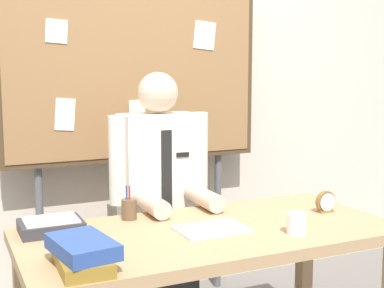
{
  "coord_description": "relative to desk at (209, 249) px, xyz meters",
  "views": [
    {
      "loc": [
        -1.02,
        -2.03,
        1.43
      ],
      "look_at": [
        0.0,
        0.18,
        1.09
      ],
      "focal_mm": 50.69,
      "sensor_mm": 36.0,
      "label": 1
    }
  ],
  "objects": [
    {
      "name": "back_wall",
      "position": [
        0.0,
        1.17,
        0.7
      ],
      "size": [
        6.4,
        0.08,
        2.7
      ],
      "primitive_type": "cube",
      "color": "beige",
      "rests_on": "ground_plane"
    },
    {
      "name": "desk",
      "position": [
        0.0,
        0.0,
        0.0
      ],
      "size": [
        1.62,
        0.77,
        0.74
      ],
      "color": "tan",
      "rests_on": "ground_plane"
    },
    {
      "name": "person",
      "position": [
        0.0,
        0.59,
        0.01
      ],
      "size": [
        0.55,
        0.56,
        1.41
      ],
      "color": "#2D2D33",
      "rests_on": "ground_plane"
    },
    {
      "name": "bulletin_board",
      "position": [
        -0.0,
        0.97,
        0.73
      ],
      "size": [
        1.54,
        0.09,
        1.9
      ],
      "color": "#4C3823",
      "rests_on": "ground_plane"
    },
    {
      "name": "book_stack",
      "position": [
        -0.61,
        -0.23,
        0.14
      ],
      "size": [
        0.22,
        0.31,
        0.1
      ],
      "color": "olive",
      "rests_on": "desk"
    },
    {
      "name": "open_notebook",
      "position": [
        -0.0,
        -0.02,
        0.1
      ],
      "size": [
        0.3,
        0.21,
        0.01
      ],
      "primitive_type": "cube",
      "rotation": [
        0.0,
        0.0,
        0.01
      ],
      "color": "silver",
      "rests_on": "desk"
    },
    {
      "name": "desk_clock",
      "position": [
        0.64,
        0.02,
        0.14
      ],
      "size": [
        0.1,
        0.04,
        0.1
      ],
      "color": "olive",
      "rests_on": "desk"
    },
    {
      "name": "coffee_mug",
      "position": [
        0.3,
        -0.22,
        0.14
      ],
      "size": [
        0.08,
        0.08,
        0.09
      ],
      "primitive_type": "cylinder",
      "color": "white",
      "rests_on": "desk"
    },
    {
      "name": "pen_holder",
      "position": [
        -0.27,
        0.29,
        0.14
      ],
      "size": [
        0.07,
        0.07,
        0.16
      ],
      "color": "brown",
      "rests_on": "desk"
    },
    {
      "name": "paper_tray",
      "position": [
        -0.63,
        0.24,
        0.12
      ],
      "size": [
        0.26,
        0.2,
        0.06
      ],
      "color": "#333338",
      "rests_on": "desk"
    }
  ]
}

